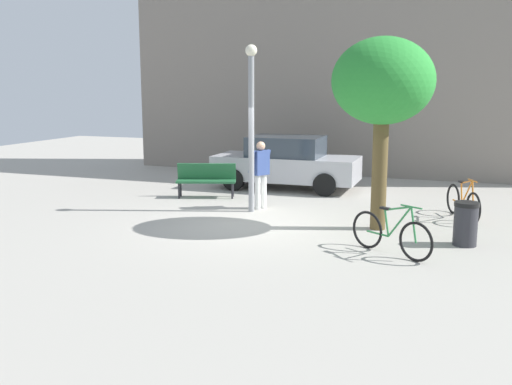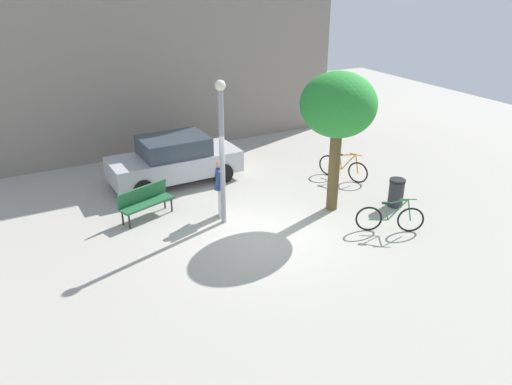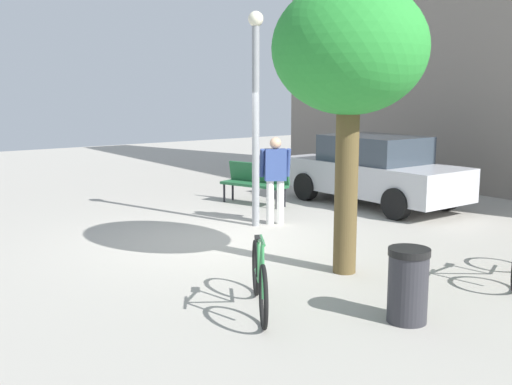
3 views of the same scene
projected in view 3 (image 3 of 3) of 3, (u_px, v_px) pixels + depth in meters
The scene contains 8 objects.
ground_plane at pixel (217, 241), 10.41m from camera, with size 36.00×36.00×0.00m, color #A8A399.
lamppost at pixel (256, 103), 11.21m from camera, with size 0.28×0.28×3.95m.
person_by_lamppost at pixel (275, 174), 11.58m from camera, with size 0.49×0.63×1.67m.
park_bench at pixel (256, 180), 13.71m from camera, with size 1.67×0.96×0.92m.
plaza_tree at pixel (350, 53), 8.15m from camera, with size 2.10×2.10×4.00m.
bicycle_green at pixel (259, 279), 7.10m from camera, with size 1.57×1.00×0.97m.
parked_car_silver at pixel (374, 171), 13.55m from camera, with size 4.23×1.87×1.55m.
trash_bin at pixel (408, 285), 6.75m from camera, with size 0.46×0.46×0.84m.
Camera 3 is at (8.57, -5.41, 2.57)m, focal length 42.82 mm.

